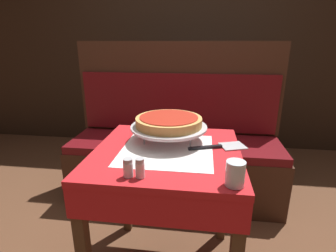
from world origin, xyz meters
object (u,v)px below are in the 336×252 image
object	(u,v)px
water_glass_near	(235,174)
condiment_caddy	(215,89)
deep_dish_pizza	(169,121)
pizza_server	(220,147)
dining_table_front	(167,170)
pizza_pan_stand	(169,128)
pepper_shaker	(140,168)
booth_bench	(175,155)
salt_shaker	(128,168)
dining_table_rear	(207,102)

from	to	relation	value
water_glass_near	condiment_caddy	distance (m)	1.74
deep_dish_pizza	water_glass_near	distance (m)	0.51
deep_dish_pizza	water_glass_near	world-z (taller)	deep_dish_pizza
pizza_server	water_glass_near	size ratio (longest dim) A/B	3.10
dining_table_front	pizza_pan_stand	bearing A→B (deg)	93.14
pepper_shaker	booth_bench	bearing A→B (deg)	88.90
booth_bench	pizza_pan_stand	bearing A→B (deg)	-86.94
deep_dish_pizza	salt_shaker	world-z (taller)	deep_dish_pizza
water_glass_near	condiment_caddy	xyz separation A→B (m)	(-0.01, 1.74, 0.00)
deep_dish_pizza	salt_shaker	xyz separation A→B (m)	(-0.10, -0.40, -0.07)
water_glass_near	pepper_shaker	size ratio (longest dim) A/B	1.20
dining_table_front	pepper_shaker	xyz separation A→B (m)	(-0.06, -0.28, 0.15)
pizza_server	salt_shaker	bearing A→B (deg)	-137.04
booth_bench	pepper_shaker	bearing A→B (deg)	-91.10
booth_bench	deep_dish_pizza	xyz separation A→B (m)	(0.04, -0.69, 0.50)
dining_table_front	booth_bench	distance (m)	0.86
dining_table_front	water_glass_near	size ratio (longest dim) A/B	7.99
booth_bench	pizza_server	bearing A→B (deg)	-68.26
pizza_pan_stand	salt_shaker	world-z (taller)	pizza_pan_stand
booth_bench	condiment_caddy	world-z (taller)	booth_bench
salt_shaker	condiment_caddy	distance (m)	1.77
pizza_server	pepper_shaker	distance (m)	0.47
pizza_pan_stand	pizza_server	distance (m)	0.28
pepper_shaker	salt_shaker	bearing A→B (deg)	180.00
salt_shaker	pepper_shaker	world-z (taller)	pepper_shaker
dining_table_front	water_glass_near	distance (m)	0.44
water_glass_near	pizza_server	bearing A→B (deg)	95.22
pizza_server	booth_bench	bearing A→B (deg)	111.74
pizza_server	salt_shaker	distance (m)	0.50
pizza_server	condiment_caddy	distance (m)	1.39
salt_shaker	deep_dish_pizza	bearing A→B (deg)	75.21
dining_table_front	pizza_pan_stand	size ratio (longest dim) A/B	1.90
dining_table_front	pizza_pan_stand	distance (m)	0.22
water_glass_near	salt_shaker	world-z (taller)	water_glass_near
water_glass_near	pepper_shaker	world-z (taller)	water_glass_near
deep_dish_pizza	condiment_caddy	distance (m)	1.36
deep_dish_pizza	water_glass_near	xyz separation A→B (m)	(0.29, -0.41, -0.06)
deep_dish_pizza	condiment_caddy	size ratio (longest dim) A/B	2.35
pizza_pan_stand	pizza_server	world-z (taller)	pizza_pan_stand
water_glass_near	salt_shaker	xyz separation A→B (m)	(-0.40, 0.01, -0.01)
water_glass_near	pizza_pan_stand	bearing A→B (deg)	125.69
water_glass_near	pepper_shaker	xyz separation A→B (m)	(-0.35, 0.01, -0.01)
booth_bench	pepper_shaker	distance (m)	1.17
booth_bench	pepper_shaker	size ratio (longest dim) A/B	21.45
dining_table_rear	dining_table_front	bearing A→B (deg)	-97.59
dining_table_rear	condiment_caddy	world-z (taller)	condiment_caddy
pizza_pan_stand	deep_dish_pizza	bearing A→B (deg)	-86.42
pizza_pan_stand	dining_table_rear	bearing A→B (deg)	81.53
deep_dish_pizza	water_glass_near	bearing A→B (deg)	-54.31
pizza_server	salt_shaker	world-z (taller)	salt_shaker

